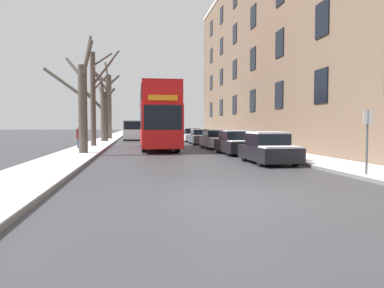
{
  "coord_description": "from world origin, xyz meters",
  "views": [
    {
      "loc": [
        -2.42,
        -8.78,
        1.72
      ],
      "look_at": [
        0.85,
        13.24,
        0.63
      ],
      "focal_mm": 35.0,
      "sensor_mm": 36.0,
      "label": 1
    }
  ],
  "objects": [
    {
      "name": "parked_car_3",
      "position": [
        3.49,
        25.36,
        0.65
      ],
      "size": [
        1.88,
        3.98,
        1.4
      ],
      "color": "#474C56",
      "rests_on": "ground"
    },
    {
      "name": "ground_plane",
      "position": [
        0.0,
        0.0,
        0.0
      ],
      "size": [
        320.0,
        320.0,
        0.0
      ],
      "primitive_type": "plane",
      "color": "#424247"
    },
    {
      "name": "sidewalk_right",
      "position": [
        5.85,
        53.0,
        0.08
      ],
      "size": [
        2.53,
        130.0,
        0.16
      ],
      "color": "slate",
      "rests_on": "ground"
    },
    {
      "name": "parked_car_1",
      "position": [
        3.49,
        13.07,
        0.67
      ],
      "size": [
        1.76,
        4.46,
        1.44
      ],
      "color": "black",
      "rests_on": "ground"
    },
    {
      "name": "parked_car_2",
      "position": [
        3.49,
        19.04,
        0.67
      ],
      "size": [
        1.69,
        4.51,
        1.45
      ],
      "color": "#9EA3AD",
      "rests_on": "ground"
    },
    {
      "name": "bare_tree_left_3",
      "position": [
        -5.79,
        37.86,
        4.46
      ],
      "size": [
        3.12,
        4.2,
        9.54
      ],
      "color": "#4C4238",
      "rests_on": "ground"
    },
    {
      "name": "double_decker_bus",
      "position": [
        -0.87,
        18.56,
        2.54
      ],
      "size": [
        2.52,
        10.66,
        4.49
      ],
      "color": "red",
      "rests_on": "ground"
    },
    {
      "name": "sidewalk_left",
      "position": [
        -5.85,
        53.0,
        0.08
      ],
      "size": [
        2.53,
        130.0,
        0.16
      ],
      "color": "slate",
      "rests_on": "ground"
    },
    {
      "name": "parked_car_4",
      "position": [
        3.49,
        31.25,
        0.68
      ],
      "size": [
        1.9,
        4.47,
        1.48
      ],
      "color": "silver",
      "rests_on": "ground"
    },
    {
      "name": "terrace_facade_right",
      "position": [
        11.62,
        21.13,
        8.58
      ],
      "size": [
        9.1,
        45.99,
        17.15
      ],
      "color": "#7A604C",
      "rests_on": "ground"
    },
    {
      "name": "oncoming_van",
      "position": [
        -2.89,
        36.04,
        1.25
      ],
      "size": [
        2.05,
        5.8,
        2.31
      ],
      "color": "white",
      "rests_on": "ground"
    },
    {
      "name": "parked_car_0",
      "position": [
        3.49,
        7.48,
        0.66
      ],
      "size": [
        1.74,
        4.01,
        1.45
      ],
      "color": "black",
      "rests_on": "ground"
    },
    {
      "name": "pedestrian_left_sidewalk",
      "position": [
        -6.39,
        18.13,
        0.94
      ],
      "size": [
        0.37,
        0.37,
        1.71
      ],
      "rotation": [
        0.0,
        0.0,
        4.52
      ],
      "color": "navy",
      "rests_on": "ground"
    },
    {
      "name": "street_sign_post",
      "position": [
        4.89,
        2.23,
        1.29
      ],
      "size": [
        0.32,
        0.07,
        2.23
      ],
      "color": "#4C4F54",
      "rests_on": "ground"
    },
    {
      "name": "bare_tree_left_1",
      "position": [
        -5.63,
        21.3,
        4.1
      ],
      "size": [
        2.33,
        3.02,
        7.58
      ],
      "color": "#4C4238",
      "rests_on": "ground"
    },
    {
      "name": "bare_tree_left_0",
      "position": [
        -5.51,
        13.45,
        3.1
      ],
      "size": [
        3.1,
        3.35,
        7.28
      ],
      "color": "#4C4238",
      "rests_on": "ground"
    },
    {
      "name": "bare_tree_left_2",
      "position": [
        -5.75,
        30.22,
        3.09
      ],
      "size": [
        3.31,
        5.05,
        6.38
      ],
      "color": "#4C4238",
      "rests_on": "ground"
    }
  ]
}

